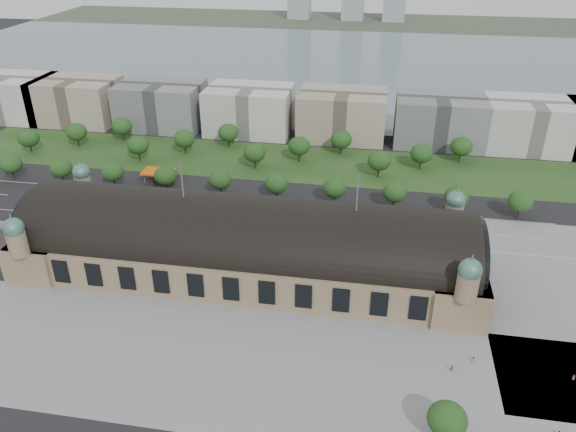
% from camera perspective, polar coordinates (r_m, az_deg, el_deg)
% --- Properties ---
extents(ground, '(900.00, 900.00, 0.00)m').
position_cam_1_polar(ground, '(189.74, -4.15, -5.47)').
color(ground, black).
rests_on(ground, ground).
extents(station, '(150.00, 48.40, 44.30)m').
position_cam_1_polar(station, '(184.22, -4.26, -2.81)').
color(station, '#96805D').
rests_on(station, ground).
extents(plaza_south, '(190.00, 48.00, 0.12)m').
position_cam_1_polar(plaza_south, '(154.35, -4.33, -14.85)').
color(plaza_south, gray).
rests_on(plaza_south, ground).
extents(plaza_east, '(56.00, 100.00, 0.12)m').
position_cam_1_polar(plaza_east, '(195.88, 26.91, -7.74)').
color(plaza_east, gray).
rests_on(plaza_east, ground).
extents(road_slab, '(260.00, 26.00, 0.10)m').
position_cam_1_polar(road_slab, '(225.90, -6.86, 0.35)').
color(road_slab, black).
rests_on(road_slab, ground).
extents(grass_belt, '(300.00, 45.00, 0.10)m').
position_cam_1_polar(grass_belt, '(272.82, -2.69, 5.64)').
color(grass_belt, '#23451B').
rests_on(grass_belt, ground).
extents(petrol_station, '(14.00, 13.00, 5.05)m').
position_cam_1_polar(petrol_station, '(258.41, -12.50, 4.33)').
color(petrol_station, '#E1590D').
rests_on(petrol_station, ground).
extents(lake, '(700.00, 320.00, 0.08)m').
position_cam_1_polar(lake, '(464.39, 4.69, 15.22)').
color(lake, slate).
rests_on(lake, ground).
extents(far_shore, '(700.00, 120.00, 0.14)m').
position_cam_1_polar(far_shore, '(660.18, 6.48, 19.08)').
color(far_shore, '#44513D').
rests_on(far_shore, ground).
extents(office_0, '(45.00, 32.00, 24.00)m').
position_cam_1_polar(office_0, '(366.54, -26.17, 10.79)').
color(office_0, silver).
rests_on(office_0, ground).
extents(office_1, '(45.00, 32.00, 24.00)m').
position_cam_1_polar(office_1, '(345.18, -20.62, 10.92)').
color(office_1, tan).
rests_on(office_1, ground).
extents(office_2, '(45.00, 32.00, 24.00)m').
position_cam_1_polar(office_2, '(323.50, -12.74, 10.94)').
color(office_2, gray).
rests_on(office_2, ground).
extents(office_3, '(45.00, 32.00, 24.00)m').
position_cam_1_polar(office_3, '(308.46, -3.93, 10.71)').
color(office_3, silver).
rests_on(office_3, ground).
extents(office_4, '(45.00, 32.00, 24.00)m').
position_cam_1_polar(office_4, '(301.08, 5.52, 10.20)').
color(office_4, tan).
rests_on(office_4, ground).
extents(office_5, '(45.00, 32.00, 24.00)m').
position_cam_1_polar(office_5, '(301.91, 15.14, 9.40)').
color(office_5, gray).
rests_on(office_5, ground).
extents(office_6, '(45.00, 32.00, 24.00)m').
position_cam_1_polar(office_6, '(309.63, 23.50, 8.48)').
color(office_6, silver).
rests_on(office_6, ground).
extents(tree_row_0, '(9.60, 9.60, 11.52)m').
position_cam_1_polar(tree_row_0, '(278.31, -26.33, 4.74)').
color(tree_row_0, '#2D2116').
rests_on(tree_row_0, ground).
extents(tree_row_1, '(9.60, 9.60, 11.52)m').
position_cam_1_polar(tree_row_1, '(265.24, -22.07, 4.56)').
color(tree_row_1, '#2D2116').
rests_on(tree_row_1, ground).
extents(tree_row_2, '(9.60, 9.60, 11.52)m').
position_cam_1_polar(tree_row_2, '(253.77, -17.41, 4.32)').
color(tree_row_2, '#2D2116').
rests_on(tree_row_2, ground).
extents(tree_row_3, '(9.60, 9.60, 11.52)m').
position_cam_1_polar(tree_row_3, '(244.13, -12.34, 4.04)').
color(tree_row_3, '#2D2116').
rests_on(tree_row_3, ground).
extents(tree_row_4, '(9.60, 9.60, 11.52)m').
position_cam_1_polar(tree_row_4, '(236.54, -6.91, 3.70)').
color(tree_row_4, '#2D2116').
rests_on(tree_row_4, ground).
extents(tree_row_5, '(9.60, 9.60, 11.52)m').
position_cam_1_polar(tree_row_5, '(231.21, -1.17, 3.31)').
color(tree_row_5, '#2D2116').
rests_on(tree_row_5, ground).
extents(tree_row_6, '(9.60, 9.60, 11.52)m').
position_cam_1_polar(tree_row_6, '(228.28, 4.76, 2.86)').
color(tree_row_6, '#2D2116').
rests_on(tree_row_6, ground).
extents(tree_row_7, '(9.60, 9.60, 11.52)m').
position_cam_1_polar(tree_row_7, '(227.86, 10.78, 2.38)').
color(tree_row_7, '#2D2116').
rests_on(tree_row_7, ground).
extents(tree_row_8, '(9.60, 9.60, 11.52)m').
position_cam_1_polar(tree_row_8, '(229.96, 16.75, 1.88)').
color(tree_row_8, '#2D2116').
rests_on(tree_row_8, ground).
extents(tree_row_9, '(9.60, 9.60, 11.52)m').
position_cam_1_polar(tree_row_9, '(234.50, 22.55, 1.37)').
color(tree_row_9, '#2D2116').
rests_on(tree_row_9, ground).
extents(tree_belt_0, '(10.40, 10.40, 12.48)m').
position_cam_1_polar(tree_belt_0, '(306.37, -24.86, 7.21)').
color(tree_belt_0, '#2D2116').
rests_on(tree_belt_0, ground).
extents(tree_belt_1, '(10.40, 10.40, 12.48)m').
position_cam_1_polar(tree_belt_1, '(305.87, -20.69, 8.00)').
color(tree_belt_1, '#2D2116').
rests_on(tree_belt_1, ground).
extents(tree_belt_2, '(10.40, 10.40, 12.48)m').
position_cam_1_polar(tree_belt_2, '(307.02, -16.52, 8.74)').
color(tree_belt_2, '#2D2116').
rests_on(tree_belt_2, ground).
extents(tree_belt_3, '(10.40, 10.40, 12.48)m').
position_cam_1_polar(tree_belt_3, '(278.80, -15.00, 6.97)').
color(tree_belt_3, '#2D2116').
rests_on(tree_belt_3, ground).
extents(tree_belt_4, '(10.40, 10.40, 12.48)m').
position_cam_1_polar(tree_belt_4, '(282.12, -10.48, 7.73)').
color(tree_belt_4, '#2D2116').
rests_on(tree_belt_4, ground).
extents(tree_belt_5, '(10.40, 10.40, 12.48)m').
position_cam_1_polar(tree_belt_5, '(287.16, -6.08, 8.42)').
color(tree_belt_5, '#2D2116').
rests_on(tree_belt_5, ground).
extents(tree_belt_6, '(10.40, 10.40, 12.48)m').
position_cam_1_polar(tree_belt_6, '(260.95, -3.41, 6.44)').
color(tree_belt_6, '#2D2116').
rests_on(tree_belt_6, ground).
extents(tree_belt_7, '(10.40, 10.40, 12.48)m').
position_cam_1_polar(tree_belt_7, '(268.56, 1.14, 7.14)').
color(tree_belt_7, '#2D2116').
rests_on(tree_belt_7, ground).
extents(tree_belt_8, '(10.40, 10.40, 12.48)m').
position_cam_1_polar(tree_belt_8, '(277.78, 5.44, 7.75)').
color(tree_belt_8, '#2D2116').
rests_on(tree_belt_8, ground).
extents(tree_belt_9, '(10.40, 10.40, 12.48)m').
position_cam_1_polar(tree_belt_9, '(254.88, 9.24, 5.56)').
color(tree_belt_9, '#2D2116').
rests_on(tree_belt_9, ground).
extents(tree_belt_10, '(10.40, 10.40, 12.48)m').
position_cam_1_polar(tree_belt_10, '(266.75, 13.41, 6.19)').
color(tree_belt_10, '#2D2116').
rests_on(tree_belt_10, ground).
extents(tree_belt_11, '(10.40, 10.40, 12.48)m').
position_cam_1_polar(tree_belt_11, '(279.93, 17.21, 6.75)').
color(tree_belt_11, '#2D2116').
rests_on(tree_belt_11, ground).
extents(tree_plaza_s, '(9.00, 9.00, 10.64)m').
position_cam_1_polar(tree_plaza_s, '(136.81, 15.87, -19.25)').
color(tree_plaza_s, '#2D2116').
rests_on(tree_plaza_s, ground).
extents(traffic_car_1, '(4.17, 1.68, 1.35)m').
position_cam_1_polar(traffic_car_1, '(255.64, -22.46, 1.92)').
color(traffic_car_1, gray).
rests_on(traffic_car_1, ground).
extents(traffic_car_2, '(5.65, 3.12, 1.50)m').
position_cam_1_polar(traffic_car_2, '(243.92, -20.07, 1.13)').
color(traffic_car_2, black).
rests_on(traffic_car_2, ground).
extents(traffic_car_3, '(4.43, 1.90, 1.27)m').
position_cam_1_polar(traffic_car_3, '(226.98, -5.79, 0.74)').
color(traffic_car_3, '#952F12').
rests_on(traffic_car_3, ground).
extents(traffic_car_6, '(6.02, 3.15, 1.62)m').
position_cam_1_polar(traffic_car_6, '(215.33, 17.45, -2.13)').
color(traffic_car_6, silver).
rests_on(traffic_car_6, ground).
extents(parked_car_0, '(4.72, 3.16, 1.47)m').
position_cam_1_polar(parked_car_0, '(229.58, -17.66, -0.19)').
color(parked_car_0, black).
rests_on(parked_car_0, ground).
extents(parked_car_1, '(5.83, 4.88, 1.48)m').
position_cam_1_polar(parked_car_1, '(226.34, -16.08, -0.37)').
color(parked_car_1, maroon).
rests_on(parked_car_1, ground).
extents(parked_car_2, '(5.91, 5.20, 1.64)m').
position_cam_1_polar(parked_car_2, '(229.99, -19.79, -0.49)').
color(parked_car_2, '#1B214C').
rests_on(parked_car_2, ground).
extents(parked_car_3, '(5.03, 4.18, 1.62)m').
position_cam_1_polar(parked_car_3, '(226.27, -17.99, -0.67)').
color(parked_car_3, '#595A61').
rests_on(parked_car_3, ground).
extents(parked_car_4, '(5.11, 3.24, 1.59)m').
position_cam_1_polar(parked_car_4, '(225.71, -15.60, -0.37)').
color(parked_car_4, silver).
rests_on(parked_car_4, ground).
extents(parked_car_5, '(5.57, 5.12, 1.45)m').
position_cam_1_polar(parked_car_5, '(215.89, -10.70, -1.17)').
color(parked_car_5, '#95989D').
rests_on(parked_car_5, ground).
extents(parked_car_6, '(5.07, 4.62, 1.42)m').
position_cam_1_polar(parked_car_6, '(210.86, -7.60, -1.67)').
color(parked_car_6, black).
rests_on(parked_car_6, ground).
extents(bus_west, '(12.77, 3.58, 3.52)m').
position_cam_1_polar(bus_west, '(221.45, -8.55, 0.13)').
color(bus_west, '#D25021').
rests_on(bus_west, ground).
extents(bus_mid, '(11.48, 2.90, 3.18)m').
position_cam_1_polar(bus_mid, '(212.64, -4.25, -0.93)').
color(bus_mid, beige).
rests_on(bus_mid, ground).
extents(bus_east, '(13.48, 3.90, 3.71)m').
position_cam_1_polar(bus_east, '(208.24, 8.42, -1.78)').
color(bus_east, silver).
rests_on(bus_east, ground).
extents(pedestrian_0, '(1.05, 0.78, 1.92)m').
position_cam_1_polar(pedestrian_0, '(161.61, 18.31, -13.71)').
color(pedestrian_0, gray).
rests_on(pedestrian_0, ground).
extents(pedestrian_1, '(0.82, 0.80, 1.90)m').
position_cam_1_polar(pedestrian_1, '(157.58, 16.31, -14.63)').
color(pedestrian_1, gray).
rests_on(pedestrian_1, ground).
extents(pedestrian_5, '(0.87, 0.97, 1.73)m').
position_cam_1_polar(pedestrian_5, '(166.50, 27.03, -14.37)').
color(pedestrian_5, gray).
rests_on(pedestrian_5, ground).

